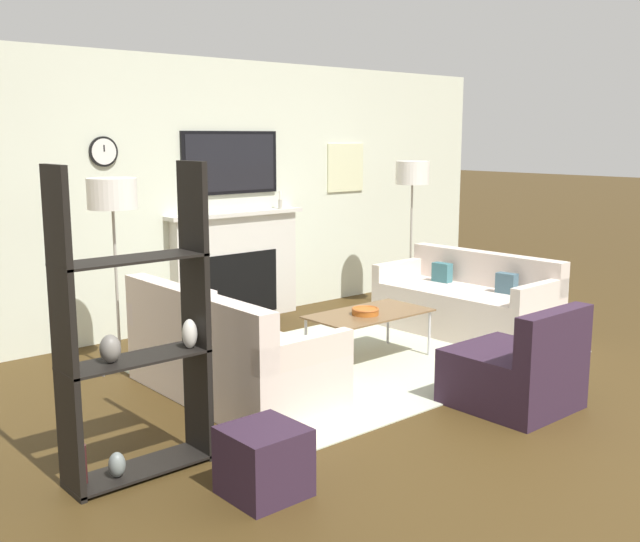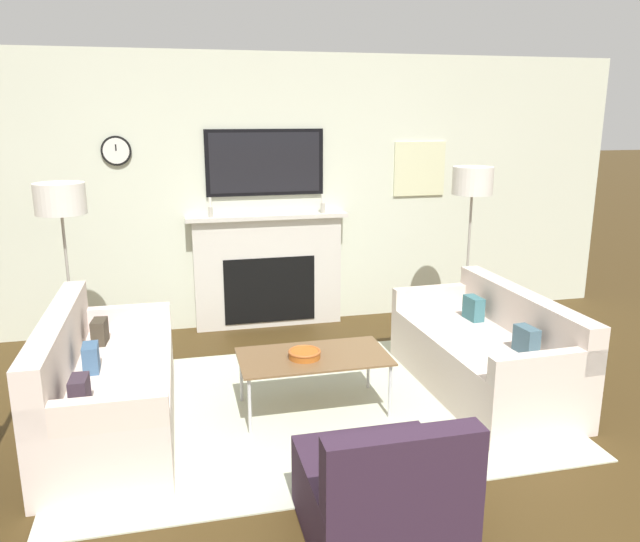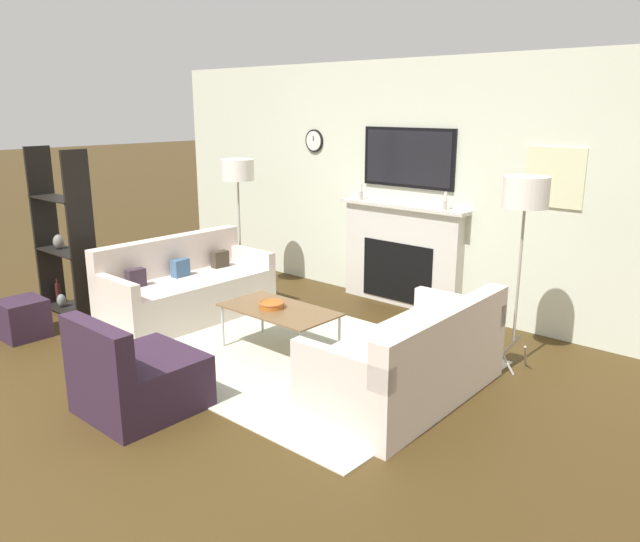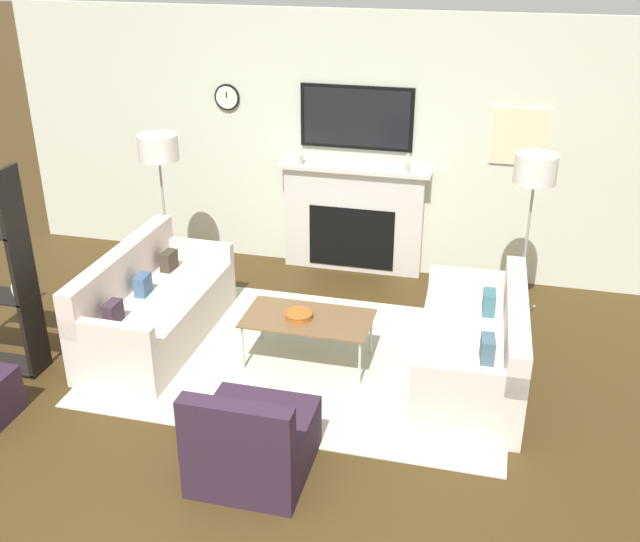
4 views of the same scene
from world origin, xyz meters
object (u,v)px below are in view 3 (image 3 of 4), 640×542
at_px(floor_lamp_right, 526,196).
at_px(ottoman, 23,319).
at_px(armchair, 136,379).
at_px(shelf_unit, 64,241).
at_px(couch_left, 186,291).
at_px(couch_right, 410,363).
at_px(coffee_table, 279,312).
at_px(floor_lamp_left, 238,172).
at_px(decorative_bowl, 272,304).

distance_m(floor_lamp_right, ottoman, 4.82).
relative_size(armchair, shelf_unit, 0.45).
height_order(couch_left, couch_right, couch_left).
distance_m(couch_left, coffee_table, 1.45).
bearing_deg(floor_lamp_left, decorative_bowl, -33.40).
height_order(floor_lamp_left, shelf_unit, shelf_unit).
bearing_deg(couch_right, armchair, -132.26).
bearing_deg(couch_left, coffee_table, -1.32).
bearing_deg(couch_right, ottoman, -158.31).
relative_size(decorative_bowl, floor_lamp_right, 0.14).
relative_size(floor_lamp_right, shelf_unit, 0.93).
xyz_separation_m(floor_lamp_right, ottoman, (-3.91, -2.49, -1.31)).
xyz_separation_m(armchair, coffee_table, (-0.01, 1.50, 0.15)).
relative_size(couch_right, floor_lamp_left, 1.10).
distance_m(coffee_table, shelf_unit, 2.69).
height_order(decorative_bowl, ottoman, decorative_bowl).
xyz_separation_m(floor_lamp_left, ottoman, (-0.38, -2.49, -1.26)).
xyz_separation_m(couch_right, decorative_bowl, (-1.47, -0.06, 0.17)).
height_order(couch_right, floor_lamp_left, floor_lamp_left).
bearing_deg(ottoman, couch_right, 21.69).
xyz_separation_m(couch_left, coffee_table, (1.45, -0.03, 0.10)).
bearing_deg(floor_lamp_right, floor_lamp_left, 180.00).
xyz_separation_m(couch_right, armchair, (-1.39, -1.53, -0.03)).
height_order(floor_lamp_right, shelf_unit, shelf_unit).
bearing_deg(decorative_bowl, couch_left, 177.52).
bearing_deg(floor_lamp_left, floor_lamp_right, 0.00).
height_order(armchair, coffee_table, armchair).
xyz_separation_m(armchair, floor_lamp_left, (-1.80, 2.60, 1.20)).
distance_m(floor_lamp_left, floor_lamp_right, 3.53).
height_order(coffee_table, ottoman, coffee_table).
distance_m(armchair, decorative_bowl, 1.49).
height_order(coffee_table, shelf_unit, shelf_unit).
relative_size(couch_left, couch_right, 1.02).
relative_size(coffee_table, floor_lamp_right, 0.65).
xyz_separation_m(couch_left, floor_lamp_left, (-0.34, 1.07, 1.15)).
distance_m(decorative_bowl, floor_lamp_right, 2.38).
xyz_separation_m(armchair, ottoman, (-2.18, 0.11, -0.06)).
distance_m(couch_right, coffee_table, 1.40).
bearing_deg(decorative_bowl, floor_lamp_right, 31.95).
relative_size(coffee_table, decorative_bowl, 4.58).
xyz_separation_m(couch_right, ottoman, (-3.57, -1.42, -0.10)).
bearing_deg(couch_right, shelf_unit, -169.42).
bearing_deg(floor_lamp_left, ottoman, -98.75).
height_order(armchair, floor_lamp_right, floor_lamp_right).
height_order(armchair, shelf_unit, shelf_unit).
bearing_deg(decorative_bowl, couch_right, 2.36).
distance_m(couch_right, floor_lamp_left, 3.56).
relative_size(couch_left, decorative_bowl, 7.66).
distance_m(decorative_bowl, ottoman, 2.51).
xyz_separation_m(floor_lamp_left, shelf_unit, (-0.78, -1.81, -0.65)).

